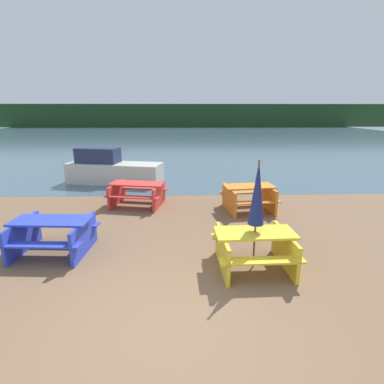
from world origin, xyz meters
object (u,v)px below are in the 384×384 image
object	(u,v)px
picnic_table_orange	(249,196)
picnic_table_blue	(53,233)
picnic_table_red	(138,192)
umbrella_navy	(257,193)
boat	(112,170)
picnic_table_yellow	(254,246)

from	to	relation	value
picnic_table_orange	picnic_table_blue	bearing A→B (deg)	-150.80
picnic_table_red	umbrella_navy	distance (m)	5.14
picnic_table_blue	picnic_table_red	size ratio (longest dim) A/B	0.88
picnic_table_blue	umbrella_navy	distance (m)	4.43
picnic_table_orange	boat	distance (m)	6.30
picnic_table_blue	boat	distance (m)	6.49
picnic_table_red	boat	distance (m)	3.50
picnic_table_yellow	boat	world-z (taller)	boat
picnic_table_blue	picnic_table_yellow	bearing A→B (deg)	-10.41
picnic_table_blue	picnic_table_red	distance (m)	3.61
umbrella_navy	boat	world-z (taller)	umbrella_navy
picnic_table_orange	umbrella_navy	world-z (taller)	umbrella_navy
picnic_table_blue	umbrella_navy	size ratio (longest dim) A/B	0.79
picnic_table_yellow	picnic_table_red	bearing A→B (deg)	124.88
picnic_table_yellow	picnic_table_blue	world-z (taller)	picnic_table_blue
umbrella_navy	picnic_table_red	bearing A→B (deg)	124.88
picnic_table_yellow	boat	bearing A→B (deg)	121.26
picnic_table_yellow	umbrella_navy	xyz separation A→B (m)	(0.00, 0.00, 1.08)
picnic_table_blue	picnic_table_orange	bearing A→B (deg)	29.20
picnic_table_yellow	picnic_table_orange	xyz separation A→B (m)	(0.64, 3.50, 0.01)
picnic_table_orange	umbrella_navy	bearing A→B (deg)	-100.34
picnic_table_blue	boat	world-z (taller)	boat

